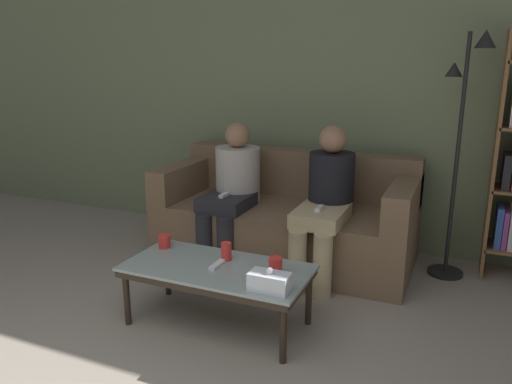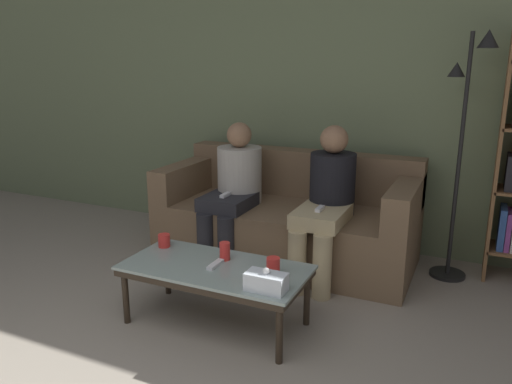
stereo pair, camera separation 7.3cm
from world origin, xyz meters
name	(u,v)px [view 2 (the right image)]	position (x,y,z in m)	size (l,w,h in m)	color
wall_back	(312,93)	(0.00, 3.46, 1.30)	(12.00, 0.06, 2.60)	#707F5B
couch	(288,220)	(0.00, 2.93, 0.32)	(2.01, 0.91, 0.84)	brown
coffee_table	(215,272)	(-0.01, 1.74, 0.34)	(1.12, 0.55, 0.38)	#8C9E99
cup_near_left	(273,266)	(0.36, 1.77, 0.43)	(0.08, 0.08, 0.10)	red
cup_near_right	(164,241)	(-0.47, 1.88, 0.42)	(0.08, 0.08, 0.09)	red
cup_far_center	(225,251)	(0.00, 1.85, 0.44)	(0.06, 0.06, 0.11)	red
tissue_box	(266,282)	(0.40, 1.56, 0.43)	(0.22, 0.12, 0.13)	silver
game_remote	(215,264)	(-0.01, 1.74, 0.39)	(0.04, 0.15, 0.02)	white
standing_lamp	(465,132)	(1.25, 3.09, 1.09)	(0.31, 0.26, 1.77)	black
seated_person_left_end	(234,186)	(-0.39, 2.73, 0.61)	(0.36, 0.66, 1.10)	#28282D
seated_person_mid_left	(327,198)	(0.39, 2.71, 0.61)	(0.34, 0.72, 1.12)	tan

